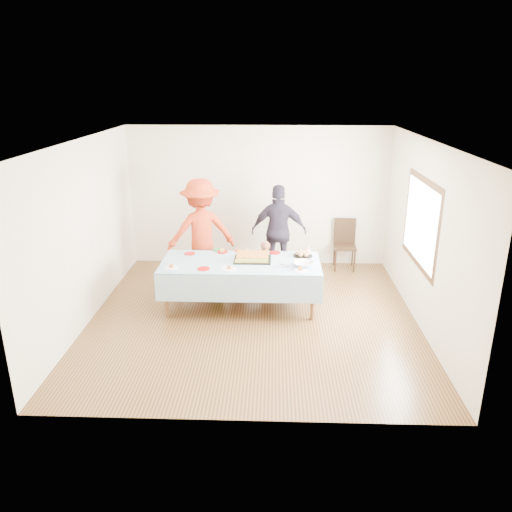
{
  "coord_description": "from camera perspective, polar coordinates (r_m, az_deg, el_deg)",
  "views": [
    {
      "loc": [
        0.3,
        -7.0,
        3.49
      ],
      "look_at": [
        0.03,
        0.3,
        0.91
      ],
      "focal_mm": 35.0,
      "sensor_mm": 36.0,
      "label": 1
    }
  ],
  "objects": [
    {
      "name": "plate_white_left",
      "position": [
        7.72,
        -9.66,
        -1.32
      ],
      "size": [
        0.21,
        0.21,
        0.01
      ],
      "primitive_type": "cylinder",
      "color": "white",
      "rests_on": "party_table"
    },
    {
      "name": "plate_red_near",
      "position": [
        7.61,
        -6.02,
        -1.45
      ],
      "size": [
        0.19,
        0.19,
        0.01
      ],
      "primitive_type": "cylinder",
      "color": "#BB0E0F",
      "rests_on": "party_table"
    },
    {
      "name": "party_hat",
      "position": [
        8.28,
        5.97,
        0.83
      ],
      "size": [
        0.09,
        0.09,
        0.16
      ],
      "primitive_type": "cone",
      "color": "white",
      "rests_on": "party_table"
    },
    {
      "name": "adult_right",
      "position": [
        9.17,
        2.64,
        2.82
      ],
      "size": [
        1.03,
        0.47,
        1.73
      ],
      "primitive_type": "imported",
      "rotation": [
        0.0,
        0.0,
        3.09
      ],
      "color": "#2C2634",
      "rests_on": "ground"
    },
    {
      "name": "punch_bowl",
      "position": [
        7.7,
        5.45,
        -0.91
      ],
      "size": [
        0.31,
        0.31,
        0.08
      ],
      "primitive_type": "imported",
      "color": "silver",
      "rests_on": "party_table"
    },
    {
      "name": "rolls_tray",
      "position": [
        8.14,
        5.38,
        0.24
      ],
      "size": [
        0.31,
        0.31,
        0.09
      ],
      "color": "black",
      "rests_on": "party_table"
    },
    {
      "name": "dining_chair",
      "position": [
        9.83,
        10.1,
        1.7
      ],
      "size": [
        0.44,
        0.44,
        0.97
      ],
      "rotation": [
        0.0,
        0.0,
        -0.04
      ],
      "color": "black",
      "rests_on": "ground"
    },
    {
      "name": "plate_red_far_c",
      "position": [
        8.28,
        -1.08,
        0.41
      ],
      "size": [
        0.19,
        0.19,
        0.01
      ],
      "primitive_type": "cylinder",
      "color": "#BB0E0F",
      "rests_on": "party_table"
    },
    {
      "name": "plate_red_far_b",
      "position": [
        8.32,
        -3.88,
        0.47
      ],
      "size": [
        0.19,
        0.19,
        0.01
      ],
      "primitive_type": "cylinder",
      "color": "#BB0E0F",
      "rests_on": "party_table"
    },
    {
      "name": "ground",
      "position": [
        7.82,
        -0.32,
        -7.01
      ],
      "size": [
        5.0,
        5.0,
        0.0
      ],
      "primitive_type": "plane",
      "color": "#442813",
      "rests_on": "ground"
    },
    {
      "name": "birthday_cake",
      "position": [
        7.93,
        -0.4,
        -0.12
      ],
      "size": [
        0.58,
        0.45,
        0.1
      ],
      "color": "black",
      "rests_on": "party_table"
    },
    {
      "name": "plate_red_far_a",
      "position": [
        8.3,
        -7.59,
        0.28
      ],
      "size": [
        0.18,
        0.18,
        0.01
      ],
      "primitive_type": "cylinder",
      "color": "#BB0E0F",
      "rests_on": "party_table"
    },
    {
      "name": "toddler_right",
      "position": [
        8.57,
        0.91,
        -1.28
      ],
      "size": [
        0.54,
        0.49,
        0.91
      ],
      "primitive_type": "imported",
      "rotation": [
        0.0,
        0.0,
        3.56
      ],
      "color": "tan",
      "rests_on": "ground"
    },
    {
      "name": "toddler_left",
      "position": [
        8.5,
        -2.14,
        -1.8
      ],
      "size": [
        0.35,
        0.29,
        0.82
      ],
      "primitive_type": "imported",
      "rotation": [
        0.0,
        0.0,
        3.53
      ],
      "color": "red",
      "rests_on": "ground"
    },
    {
      "name": "party_table",
      "position": [
        7.88,
        -1.76,
        -1.06
      ],
      "size": [
        2.5,
        1.1,
        0.78
      ],
      "color": "brown",
      "rests_on": "ground"
    },
    {
      "name": "toddler_mid",
      "position": [
        8.55,
        -4.45,
        -1.73
      ],
      "size": [
        0.47,
        0.4,
        0.81
      ],
      "primitive_type": "imported",
      "rotation": [
        0.0,
        0.0,
        2.71
      ],
      "color": "#287A2E",
      "rests_on": "ground"
    },
    {
      "name": "plate_white_right",
      "position": [
        7.52,
        5.08,
        -1.67
      ],
      "size": [
        0.2,
        0.2,
        0.01
      ],
      "primitive_type": "cylinder",
      "color": "white",
      "rests_on": "party_table"
    },
    {
      "name": "plate_white_mid",
      "position": [
        7.56,
        -3.11,
        -1.5
      ],
      "size": [
        0.24,
        0.24,
        0.01
      ],
      "primitive_type": "cylinder",
      "color": "white",
      "rests_on": "party_table"
    },
    {
      "name": "plate_red_far_d",
      "position": [
        8.27,
        2.15,
        0.38
      ],
      "size": [
        0.2,
        0.2,
        0.01
      ],
      "primitive_type": "cylinder",
      "color": "#BB0E0F",
      "rests_on": "party_table"
    },
    {
      "name": "room_walls",
      "position": [
        7.21,
        0.09,
        5.69
      ],
      "size": [
        5.04,
        5.04,
        2.72
      ],
      "color": "beige",
      "rests_on": "ground"
    },
    {
      "name": "fork_pile",
      "position": [
        7.66,
        3.09,
        -1.02
      ],
      "size": [
        0.24,
        0.18,
        0.07
      ],
      "primitive_type": null,
      "color": "white",
      "rests_on": "party_table"
    },
    {
      "name": "adult_left",
      "position": [
        8.95,
        -6.3,
        2.82
      ],
      "size": [
        1.38,
        1.05,
        1.88
      ],
      "primitive_type": "imported",
      "rotation": [
        0.0,
        0.0,
        3.46
      ],
      "color": "red",
      "rests_on": "ground"
    }
  ]
}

